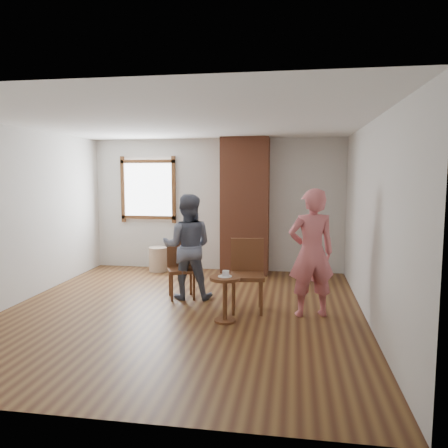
{
  "coord_description": "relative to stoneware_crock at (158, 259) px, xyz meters",
  "views": [
    {
      "loc": [
        1.53,
        -5.78,
        1.92
      ],
      "look_at": [
        0.47,
        0.8,
        1.15
      ],
      "focal_mm": 35.0,
      "sensor_mm": 36.0,
      "label": 1
    }
  ],
  "objects": [
    {
      "name": "dining_chair_right",
      "position": [
        2.0,
        -2.17,
        0.32
      ],
      "size": [
        0.52,
        0.52,
        1.0
      ],
      "rotation": [
        0.0,
        0.0,
        0.12
      ],
      "color": "brown",
      "rests_on": "ground"
    },
    {
      "name": "ground",
      "position": [
        1.11,
        -2.4,
        -0.24
      ],
      "size": [
        5.5,
        5.5,
        0.0
      ],
      "primitive_type": "plane",
      "color": "brown",
      "rests_on": "ground"
    },
    {
      "name": "man",
      "position": [
        1.03,
        -1.74,
        0.57
      ],
      "size": [
        0.84,
        0.69,
        1.61
      ],
      "primitive_type": "imported",
      "rotation": [
        0.0,
        0.0,
        3.25
      ],
      "color": "#131934",
      "rests_on": "ground"
    },
    {
      "name": "stoneware_crock",
      "position": [
        0.0,
        0.0,
        0.0
      ],
      "size": [
        0.37,
        0.37,
        0.48
      ],
      "primitive_type": "cylinder",
      "rotation": [
        0.0,
        0.0,
        -0.0
      ],
      "color": "tan",
      "rests_on": "ground"
    },
    {
      "name": "dining_chair_left",
      "position": [
        0.91,
        -1.7,
        0.26
      ],
      "size": [
        0.53,
        0.53,
        0.88
      ],
      "rotation": [
        0.0,
        0.0,
        0.38
      ],
      "color": "brown",
      "rests_on": "ground"
    },
    {
      "name": "cake_plate",
      "position": [
        1.77,
        -2.74,
        0.37
      ],
      "size": [
        0.18,
        0.18,
        0.01
      ],
      "primitive_type": "cylinder",
      "color": "white",
      "rests_on": "side_table"
    },
    {
      "name": "cake_slice",
      "position": [
        1.78,
        -2.74,
        0.4
      ],
      "size": [
        0.08,
        0.07,
        0.06
      ],
      "primitive_type": "cube",
      "color": "silver",
      "rests_on": "cake_plate"
    },
    {
      "name": "side_table",
      "position": [
        1.77,
        -2.74,
        0.17
      ],
      "size": [
        0.4,
        0.4,
        0.6
      ],
      "color": "brown",
      "rests_on": "ground"
    },
    {
      "name": "room_shell",
      "position": [
        1.05,
        -1.79,
        1.57
      ],
      "size": [
        5.04,
        5.52,
        2.62
      ],
      "color": "silver",
      "rests_on": "ground"
    },
    {
      "name": "dark_pot",
      "position": [
        0.35,
        0.0,
        -0.16
      ],
      "size": [
        0.2,
        0.2,
        0.16
      ],
      "primitive_type": "cylinder",
      "rotation": [
        0.0,
        0.0,
        0.23
      ],
      "color": "black",
      "rests_on": "ground"
    },
    {
      "name": "brick_chimney",
      "position": [
        1.71,
        0.1,
        1.06
      ],
      "size": [
        0.9,
        0.5,
        2.6
      ],
      "primitive_type": "cube",
      "color": "#A15539",
      "rests_on": "ground"
    },
    {
      "name": "person_pink",
      "position": [
        2.88,
        -2.3,
        0.63
      ],
      "size": [
        0.72,
        0.56,
        1.73
      ],
      "primitive_type": "imported",
      "rotation": [
        0.0,
        0.0,
        3.4
      ],
      "color": "#D3696D",
      "rests_on": "ground"
    }
  ]
}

